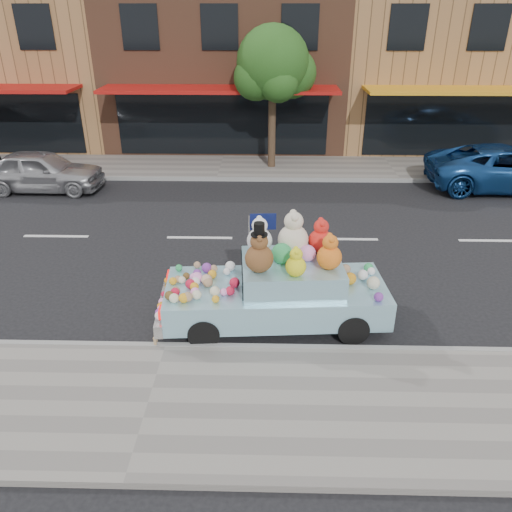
{
  "coord_description": "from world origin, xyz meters",
  "views": [
    {
      "loc": [
        1.86,
        -12.47,
        5.75
      ],
      "look_at": [
        1.64,
        -3.55,
        1.25
      ],
      "focal_mm": 35.0,
      "sensor_mm": 36.0,
      "label": 1
    }
  ],
  "objects_px": {
    "car_silver": "(41,171)",
    "car_blue": "(507,168)",
    "street_tree": "(274,69)",
    "art_car": "(278,286)"
  },
  "relations": [
    {
      "from": "car_silver",
      "to": "car_blue",
      "type": "xyz_separation_m",
      "value": [
        15.92,
        0.56,
        0.05
      ]
    },
    {
      "from": "street_tree",
      "to": "art_car",
      "type": "bearing_deg",
      "value": -89.71
    },
    {
      "from": "street_tree",
      "to": "art_car",
      "type": "height_order",
      "value": "street_tree"
    },
    {
      "from": "car_silver",
      "to": "street_tree",
      "type": "bearing_deg",
      "value": -69.73
    },
    {
      "from": "car_blue",
      "to": "car_silver",
      "type": "bearing_deg",
      "value": 93.33
    },
    {
      "from": "street_tree",
      "to": "car_silver",
      "type": "bearing_deg",
      "value": -160.75
    },
    {
      "from": "street_tree",
      "to": "car_silver",
      "type": "xyz_separation_m",
      "value": [
        -7.87,
        -2.75,
        -3.0
      ]
    },
    {
      "from": "car_silver",
      "to": "car_blue",
      "type": "relative_size",
      "value": 0.77
    },
    {
      "from": "car_blue",
      "to": "art_car",
      "type": "relative_size",
      "value": 1.16
    },
    {
      "from": "art_car",
      "to": "car_blue",
      "type": "bearing_deg",
      "value": 42.18
    }
  ]
}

